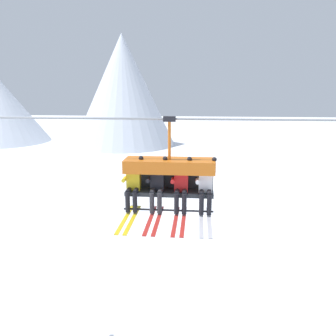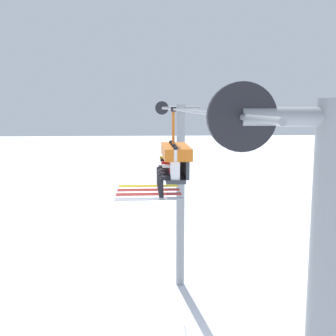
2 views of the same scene
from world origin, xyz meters
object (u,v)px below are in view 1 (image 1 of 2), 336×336
Objects in this scene: skier_black at (157,184)px; skier_red at (181,185)px; chairlift_chair at (170,171)px; skier_white at (206,186)px; skier_yellow at (133,184)px.

skier_black and skier_red have the same top height.
skier_white is at bearing -14.05° from chairlift_chair.
skier_black is 1.14m from skier_white.
skier_black is (0.57, 0.00, 0.00)m from skier_yellow.
skier_yellow and skier_red have the same top height.
chairlift_chair is 1.27× the size of skier_black.
skier_yellow and skier_black have the same top height.
chairlift_chair is 0.45m from skier_black.
skier_black is at bearing 180.00° from skier_white.
chairlift_chair is 1.27× the size of skier_red.
skier_red is (0.57, 0.00, 0.00)m from skier_black.
skier_red is at bearing -36.68° from chairlift_chair.
chairlift_chair reaches higher than skier_yellow.
skier_black is at bearing 0.00° from skier_yellow.
skier_red is 1.00× the size of skier_white.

